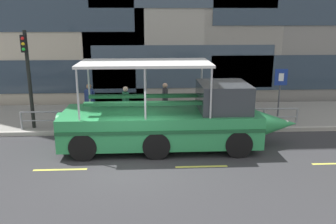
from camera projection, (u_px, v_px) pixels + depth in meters
ground_plane at (132, 161)px, 12.53m from camera, size 120.00×120.00×0.00m
sidewalk at (137, 117)px, 17.91m from camera, size 32.00×4.80×0.18m
curb_edge at (135, 132)px, 15.51m from camera, size 32.00×0.18×0.18m
lane_centreline at (132, 168)px, 11.97m from camera, size 25.80×0.12×0.01m
curb_guardrail at (162, 115)px, 15.73m from camera, size 12.47×0.09×0.82m
traffic_light_pole at (28, 70)px, 15.10m from camera, size 0.24×0.46×4.28m
parking_sign at (280, 86)px, 16.44m from camera, size 0.60×0.12×2.49m
duck_tour_boat at (174, 120)px, 13.70m from camera, size 9.36×2.70×3.37m
pedestrian_near_bow at (237, 100)px, 16.45m from camera, size 0.50×0.24×1.74m
pedestrian_mid_left at (165, 97)px, 16.90m from camera, size 0.26×0.51×1.78m
pedestrian_mid_right at (126, 101)px, 16.20m from camera, size 0.33×0.45×1.75m
pedestrian_near_stern at (90, 98)px, 16.78m from camera, size 0.50×0.24×1.75m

